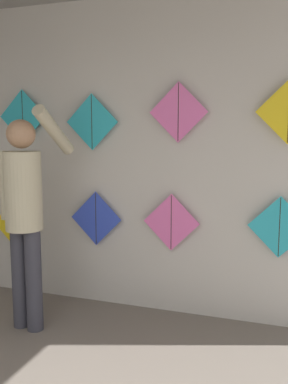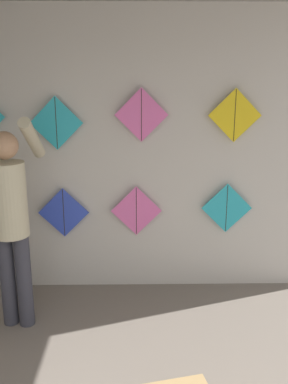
# 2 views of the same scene
# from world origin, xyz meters

# --- Properties ---
(back_panel) EXTENTS (4.58, 0.06, 2.80)m
(back_panel) POSITION_xyz_m (0.00, 3.41, 1.40)
(back_panel) COLOR beige
(back_panel) RESTS_ON ground
(shopkeeper) EXTENTS (0.47, 0.62, 1.85)m
(shopkeeper) POSITION_xyz_m (-0.73, 2.68, 1.04)
(shopkeeper) COLOR #383842
(shopkeeper) RESTS_ON ground
(kite_0) EXTENTS (0.51, 0.04, 0.65)m
(kite_0) POSITION_xyz_m (-1.30, 3.32, 0.69)
(kite_0) COLOR yellow
(kite_1) EXTENTS (0.51, 0.01, 0.51)m
(kite_1) POSITION_xyz_m (-0.40, 3.32, 0.83)
(kite_1) COLOR blue
(kite_2) EXTENTS (0.51, 0.01, 0.51)m
(kite_2) POSITION_xyz_m (0.33, 3.32, 0.85)
(kite_2) COLOR pink
(kite_3) EXTENTS (0.51, 0.01, 0.51)m
(kite_3) POSITION_xyz_m (1.24, 3.32, 0.87)
(kite_3) COLOR #28B2C6
(kite_4) EXTENTS (0.51, 0.01, 0.51)m
(kite_4) POSITION_xyz_m (-1.16, 3.32, 1.78)
(kite_4) COLOR #28B2C6
(kite_5) EXTENTS (0.51, 0.01, 0.51)m
(kite_5) POSITION_xyz_m (-0.43, 3.32, 1.72)
(kite_5) COLOR #28B2C6
(kite_6) EXTENTS (0.51, 0.01, 0.51)m
(kite_6) POSITION_xyz_m (0.38, 3.32, 1.80)
(kite_6) COLOR pink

